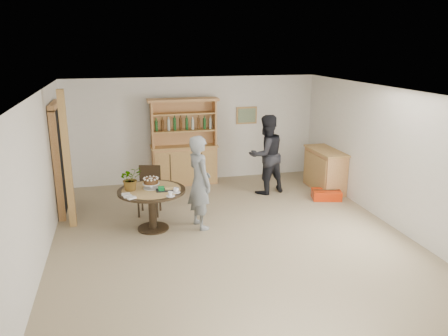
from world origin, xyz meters
TOP-DOWN VIEW (x-y plane):
  - ground at (0.00, 0.00)m, footprint 7.00×7.00m
  - room_shell at (0.00, 0.01)m, footprint 6.04×7.04m
  - doorway at (-2.93, 2.00)m, footprint 0.13×1.10m
  - pine_post at (-2.70, 1.20)m, footprint 0.12×0.12m
  - hutch at (-0.30, 3.24)m, footprint 1.62×0.54m
  - sideboard at (2.74, 2.00)m, footprint 0.54×1.26m
  - dining_table at (-1.28, 0.69)m, footprint 1.20×1.20m
  - dining_chair at (-1.26, 1.52)m, footprint 0.51×0.51m
  - birthday_cake at (-1.28, 0.74)m, footprint 0.30×0.30m
  - flower_vase at (-1.63, 0.74)m, footprint 0.47×0.44m
  - gift_tray at (-1.07, 0.57)m, footprint 0.30×0.20m
  - coffee_cup_a at (-0.88, 0.41)m, footprint 0.15×0.15m
  - coffee_cup_b at (-1.00, 0.24)m, footprint 0.15×0.15m
  - napkins at (-1.69, 0.38)m, footprint 0.24×0.33m
  - teen_boy at (-0.43, 0.59)m, footprint 0.55×0.71m
  - adult_person at (1.36, 2.13)m, footprint 1.01×0.88m
  - red_suitcase at (2.50, 1.40)m, footprint 0.68×0.54m

SIDE VIEW (x-z plane):
  - ground at x=0.00m, z-range 0.00..0.00m
  - red_suitcase at x=2.50m, z-range 0.00..0.21m
  - sideboard at x=2.74m, z-range 0.00..0.94m
  - dining_chair at x=-1.26m, z-range 0.06..1.01m
  - dining_table at x=-1.28m, z-range 0.22..0.98m
  - hutch at x=-0.30m, z-range -0.33..1.71m
  - napkins at x=-1.69m, z-range 0.76..0.79m
  - gift_tray at x=-1.07m, z-range 0.75..0.83m
  - coffee_cup_b at x=-1.00m, z-range 0.75..0.84m
  - coffee_cup_a at x=-0.88m, z-range 0.76..0.84m
  - teen_boy at x=-0.43m, z-range 0.00..1.71m
  - birthday_cake at x=-1.28m, z-range 0.78..0.98m
  - adult_person at x=1.36m, z-range 0.00..1.77m
  - flower_vase at x=-1.63m, z-range 0.76..1.18m
  - doorway at x=-2.93m, z-range 0.02..2.20m
  - pine_post at x=-2.70m, z-range 0.00..2.50m
  - room_shell at x=0.00m, z-range 0.48..3.00m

